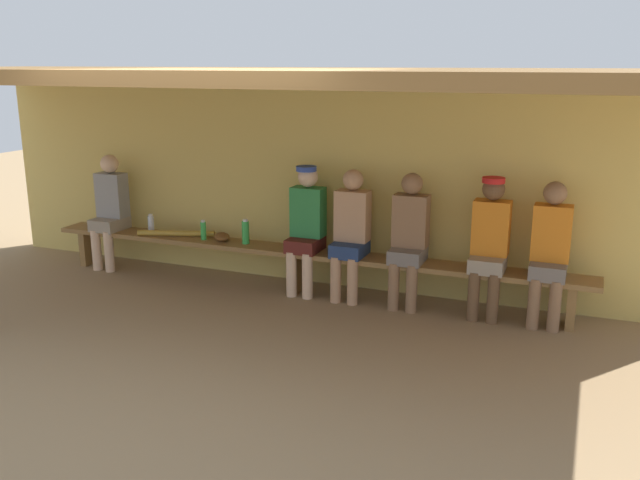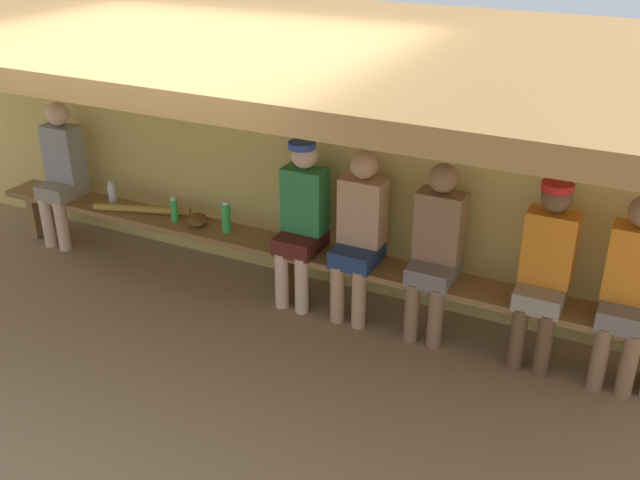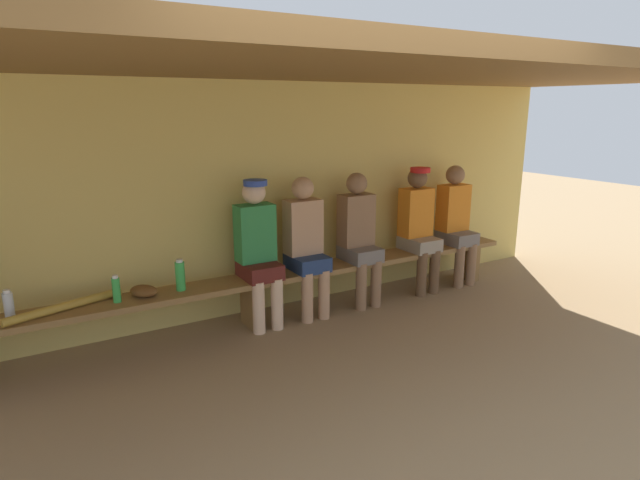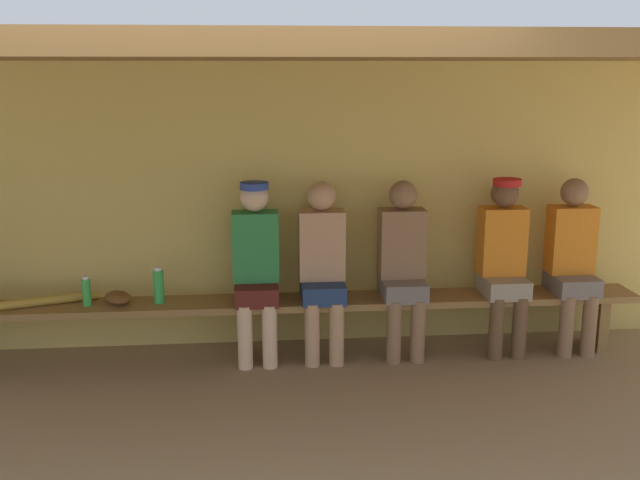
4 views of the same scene
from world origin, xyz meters
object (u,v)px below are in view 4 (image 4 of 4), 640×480
(player_shirtless_tan, at_px, (504,257))
(baseball_glove_tan, at_px, (118,298))
(baseball_bat, at_px, (35,302))
(player_in_blue, at_px, (256,263))
(player_in_white, at_px, (403,262))
(player_rightmost, at_px, (573,258))
(player_middle, at_px, (322,264))
(water_bottle_blue, at_px, (86,292))
(water_bottle_green, at_px, (159,286))
(bench, at_px, (244,310))

(player_shirtless_tan, distance_m, baseball_glove_tan, 2.90)
(baseball_bat, bearing_deg, player_in_blue, -17.87)
(player_shirtless_tan, xyz_separation_m, baseball_bat, (-3.48, -0.00, -0.25))
(player_shirtless_tan, xyz_separation_m, player_in_blue, (-1.88, 0.00, 0.00))
(player_in_white, height_order, player_rightmost, same)
(player_rightmost, bearing_deg, player_in_white, 180.00)
(player_middle, bearing_deg, water_bottle_blue, -179.31)
(baseball_bat, bearing_deg, water_bottle_green, -17.71)
(baseball_bat, bearing_deg, baseball_glove_tan, -16.62)
(player_middle, distance_m, baseball_glove_tan, 1.53)
(bench, xyz_separation_m, player_in_white, (1.20, 0.00, 0.34))
(water_bottle_green, bearing_deg, water_bottle_blue, -177.56)
(bench, relative_size, baseball_bat, 6.78)
(player_in_white, bearing_deg, water_bottle_green, 179.96)
(bench, height_order, player_rightmost, player_rightmost)
(player_rightmost, bearing_deg, player_in_blue, 179.99)
(player_shirtless_tan, height_order, baseball_glove_tan, player_shirtless_tan)
(player_in_white, xyz_separation_m, baseball_glove_tan, (-2.12, 0.01, -0.22))
(player_shirtless_tan, bearing_deg, player_rightmost, -0.05)
(baseball_glove_tan, xyz_separation_m, baseball_bat, (-0.59, -0.01, -0.01))
(bench, relative_size, player_rightmost, 4.49)
(bench, height_order, baseball_glove_tan, baseball_glove_tan)
(baseball_bat, bearing_deg, bench, -17.99)
(player_in_blue, xyz_separation_m, player_in_white, (1.10, -0.00, -0.02))
(bench, height_order, player_in_white, player_in_white)
(water_bottle_green, height_order, water_bottle_blue, water_bottle_green)
(water_bottle_green, distance_m, baseball_glove_tan, 0.31)
(water_bottle_blue, bearing_deg, player_in_white, 0.51)
(player_middle, xyz_separation_m, player_in_white, (0.61, 0.00, 0.00))
(bench, distance_m, water_bottle_blue, 1.15)
(player_in_white, relative_size, water_bottle_blue, 5.97)
(bench, distance_m, player_middle, 0.68)
(player_in_white, relative_size, player_rightmost, 1.00)
(player_in_blue, height_order, baseball_glove_tan, player_in_blue)
(player_rightmost, bearing_deg, bench, -179.93)
(bench, relative_size, water_bottle_green, 22.12)
(player_middle, bearing_deg, baseball_bat, -179.92)
(bench, distance_m, baseball_bat, 1.51)
(player_in_white, relative_size, water_bottle_green, 4.92)
(player_middle, xyz_separation_m, player_rightmost, (1.93, 0.00, 0.00))
(player_in_white, bearing_deg, water_bottle_blue, -179.49)
(player_rightmost, xyz_separation_m, baseball_glove_tan, (-3.44, 0.01, -0.22))
(bench, distance_m, baseball_glove_tan, 0.93)
(player_in_blue, relative_size, player_rightmost, 1.01)
(bench, bearing_deg, player_middle, 0.30)
(baseball_bat, bearing_deg, player_shirtless_tan, -17.94)
(player_in_blue, relative_size, water_bottle_green, 4.96)
(baseball_bat, bearing_deg, water_bottle_blue, -20.71)
(player_in_blue, height_order, water_bottle_blue, player_in_blue)
(water_bottle_blue, distance_m, baseball_glove_tan, 0.22)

